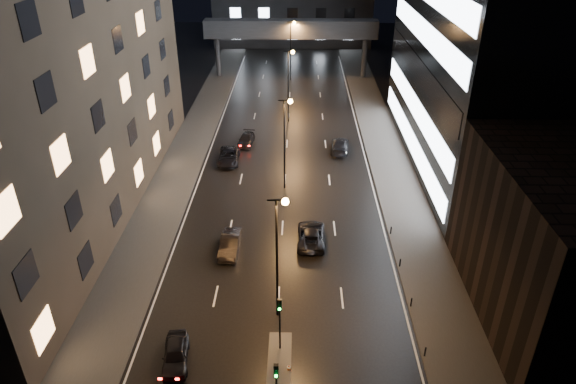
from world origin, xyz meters
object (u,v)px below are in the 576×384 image
car_away_b (230,244)px  car_away_d (246,140)px  car_away_a (176,354)px  car_toward_a (311,235)px  car_toward_b (340,145)px  car_away_c (229,156)px

car_away_b → car_away_d: (-0.74, 23.58, -0.12)m
car_away_a → car_away_b: car_away_b is taller
car_away_b → car_toward_a: (7.23, 1.58, -0.02)m
car_toward_a → car_toward_b: size_ratio=1.02×
car_away_d → car_toward_b: bearing=-3.0°
car_toward_b → car_away_b: bearing=69.3°
car_away_a → car_away_c: car_away_c is taller
car_away_a → car_toward_a: (9.38, 14.42, 0.04)m
car_away_a → car_toward_a: size_ratio=0.77×
car_away_c → car_away_d: (1.63, 5.28, -0.10)m
car_away_a → car_away_d: size_ratio=0.94×
car_away_d → car_toward_a: car_toward_a is taller
car_away_a → car_toward_b: (13.37, 34.62, 0.06)m
car_away_a → car_toward_a: car_toward_a is taller
car_away_c → car_away_d: 5.52m
car_away_d → car_toward_b: (11.97, -1.80, 0.12)m
car_away_c → car_away_b: bearing=-84.4°
car_away_a → car_toward_b: size_ratio=0.79×
car_away_c → car_away_d: bearing=71.1°
car_away_a → car_toward_b: car_toward_b is taller
car_away_b → car_away_a: bearing=-98.0°
car_away_a → car_toward_b: bearing=61.1°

